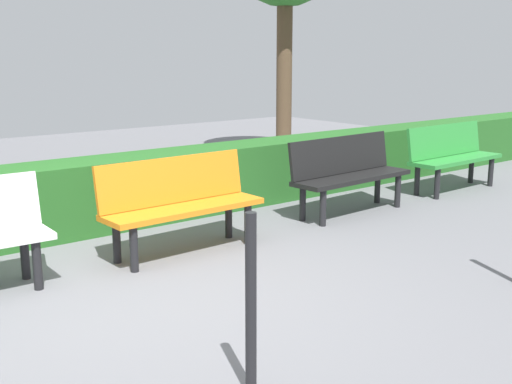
{
  "coord_description": "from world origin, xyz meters",
  "views": [
    {
      "loc": [
        2.13,
        4.05,
        1.79
      ],
      "look_at": [
        -1.38,
        -0.4,
        0.55
      ],
      "focal_mm": 44.94,
      "sensor_mm": 36.0,
      "label": 1
    }
  ],
  "objects": [
    {
      "name": "railing_post_far",
      "position": [
        0.22,
        1.58,
        0.5
      ],
      "size": [
        0.06,
        0.06,
        1.0
      ],
      "primitive_type": "cylinder",
      "color": "black",
      "rests_on": "ground_plane"
    },
    {
      "name": "bench_green",
      "position": [
        -5.07,
        -0.9,
        0.48
      ],
      "size": [
        1.55,
        0.49,
        0.86
      ],
      "rotation": [
        0.0,
        0.0,
        0.03
      ],
      "color": "#2D8C38",
      "rests_on": "ground_plane"
    },
    {
      "name": "hedge_row",
      "position": [
        -0.96,
        -1.99,
        0.36
      ],
      "size": [
        15.8,
        0.62,
        0.72
      ],
      "primitive_type": "cube",
      "color": "#266023",
      "rests_on": "ground_plane"
    },
    {
      "name": "bench_orange",
      "position": [
        -0.82,
        -0.8,
        0.48
      ],
      "size": [
        1.53,
        0.49,
        0.86
      ],
      "rotation": [
        0.0,
        0.0,
        0.03
      ],
      "color": "orange",
      "rests_on": "ground_plane"
    },
    {
      "name": "bench_black",
      "position": [
        -3.08,
        -0.88,
        0.48
      ],
      "size": [
        1.6,
        0.53,
        0.86
      ],
      "rotation": [
        0.0,
        0.0,
        0.05
      ],
      "color": "black",
      "rests_on": "ground_plane"
    },
    {
      "name": "ground_plane",
      "position": [
        0.0,
        0.0,
        0.0
      ],
      "size": [
        19.8,
        19.8,
        0.0
      ],
      "primitive_type": "plane",
      "color": "slate"
    }
  ]
}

